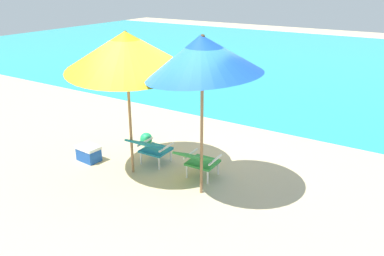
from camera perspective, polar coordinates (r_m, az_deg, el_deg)
ground_plane at (r=10.75m, az=9.77°, el=1.70°), size 40.00×40.00×0.00m
ocean_band at (r=18.29m, az=20.08°, el=8.72°), size 40.00×18.00×0.01m
lounge_chair_left at (r=7.70m, az=-6.02°, el=-2.79°), size 0.57×0.89×0.68m
lounge_chair_right at (r=7.15m, az=0.89°, el=-4.63°), size 0.57×0.89×0.68m
beach_umbrella_left at (r=6.96m, az=-9.50°, el=10.92°), size 3.05×3.06×2.75m
beach_umbrella_right at (r=6.09m, az=1.52°, el=10.40°), size 2.37×2.33×2.78m
beach_ball at (r=8.81m, az=-6.63°, el=-1.55°), size 0.28×0.28×0.28m
cooler_box at (r=8.26m, az=-14.69°, el=-3.52°), size 0.49×0.36×0.32m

